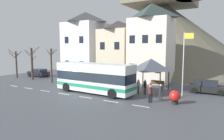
{
  "coord_description": "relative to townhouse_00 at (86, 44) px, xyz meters",
  "views": [
    {
      "loc": [
        15.67,
        -17.22,
        5.03
      ],
      "look_at": [
        3.0,
        3.9,
        2.31
      ],
      "focal_mm": 32.51,
      "sensor_mm": 36.0,
      "label": 1
    }
  ],
  "objects": [
    {
      "name": "ground_plane",
      "position": [
        7.58,
        -12.25,
        -5.73
      ],
      "size": [
        40.0,
        60.0,
        0.07
      ],
      "color": "#484A52"
    },
    {
      "name": "townhouse_00",
      "position": [
        0.0,
        0.0,
        0.0
      ],
      "size": [
        6.48,
        6.56,
        11.39
      ],
      "color": "white",
      "rests_on": "ground_plane"
    },
    {
      "name": "townhouse_01",
      "position": [
        7.06,
        -0.6,
        -1.02
      ],
      "size": [
        5.13,
        5.36,
        9.35
      ],
      "color": "beige",
      "rests_on": "ground_plane"
    },
    {
      "name": "townhouse_02",
      "position": [
        12.76,
        -0.72,
        0.02
      ],
      "size": [
        5.8,
        5.11,
        11.43
      ],
      "color": "silver",
      "rests_on": "ground_plane"
    },
    {
      "name": "hilltop_castle",
      "position": [
        7.98,
        18.68,
        3.0
      ],
      "size": [
        41.67,
        41.67,
        24.72
      ],
      "color": "#655F4D",
      "rests_on": "ground_plane"
    },
    {
      "name": "transit_bus",
      "position": [
        10.07,
        -11.34,
        -4.03
      ],
      "size": [
        9.4,
        2.89,
        3.31
      ],
      "rotation": [
        0.0,
        0.0,
        -0.03
      ],
      "color": "silver",
      "rests_on": "ground_plane"
    },
    {
      "name": "bus_shelter",
      "position": [
        15.08,
        -7.06,
        -2.63
      ],
      "size": [
        3.6,
        3.6,
        3.77
      ],
      "color": "#473D33",
      "rests_on": "ground_plane"
    },
    {
      "name": "parked_car_00",
      "position": [
        20.95,
        -4.97,
        -5.02
      ],
      "size": [
        3.93,
        2.04,
        1.39
      ],
      "rotation": [
        0.0,
        0.0,
        0.02
      ],
      "color": "black",
      "rests_on": "ground_plane"
    },
    {
      "name": "parked_car_01",
      "position": [
        0.67,
        -5.23,
        -5.04
      ],
      "size": [
        4.2,
        2.39,
        1.33
      ],
      "rotation": [
        0.0,
        0.0,
        -0.14
      ],
      "color": "navy",
      "rests_on": "ground_plane"
    },
    {
      "name": "parked_car_02",
      "position": [
        -5.93,
        -5.88,
        -5.03
      ],
      "size": [
        3.85,
        1.97,
        1.35
      ],
      "rotation": [
        0.0,
        0.0,
        3.13
      ],
      "color": "black",
      "rests_on": "ground_plane"
    },
    {
      "name": "pedestrian_00",
      "position": [
        16.88,
        -12.0,
        -4.79
      ],
      "size": [
        0.36,
        0.36,
        1.62
      ],
      "color": "black",
      "rests_on": "ground_plane"
    },
    {
      "name": "pedestrian_01",
      "position": [
        15.23,
        -9.18,
        -4.73
      ],
      "size": [
        0.32,
        0.32,
        1.62
      ],
      "color": "#38332D",
      "rests_on": "ground_plane"
    },
    {
      "name": "pedestrian_02",
      "position": [
        14.4,
        -9.05,
        -4.87
      ],
      "size": [
        0.34,
        0.36,
        1.54
      ],
      "color": "#38332D",
      "rests_on": "ground_plane"
    },
    {
      "name": "pedestrian_03",
      "position": [
        17.44,
        -10.69,
        -4.81
      ],
      "size": [
        0.34,
        0.33,
        1.56
      ],
      "color": "#38332D",
      "rests_on": "ground_plane"
    },
    {
      "name": "public_bench",
      "position": [
        15.09,
        -4.73,
        -5.22
      ],
      "size": [
        1.77,
        0.48,
        0.87
      ],
      "color": "brown",
      "rests_on": "ground_plane"
    },
    {
      "name": "flagpole",
      "position": [
        18.94,
        -7.91,
        -1.87
      ],
      "size": [
        0.95,
        0.1,
        6.56
      ],
      "color": "silver",
      "rests_on": "ground_plane"
    },
    {
      "name": "harbour_buoy",
      "position": [
        18.95,
        -11.37,
        -5.0
      ],
      "size": [
        0.99,
        0.99,
        1.24
      ],
      "color": "black",
      "rests_on": "ground_plane"
    },
    {
      "name": "bare_tree_00",
      "position": [
        -3.95,
        -8.67,
        -3.06
      ],
      "size": [
        2.3,
        2.16,
        5.2
      ],
      "color": "#47382D",
      "rests_on": "ground_plane"
    },
    {
      "name": "bare_tree_01",
      "position": [
        -7.95,
        -8.71,
        -3.3
      ],
      "size": [
        1.45,
        1.96,
        4.79
      ],
      "color": "#47382D",
      "rests_on": "ground_plane"
    },
    {
      "name": "bare_tree_02",
      "position": [
        0.87,
        -9.09,
        -3.04
      ],
      "size": [
        1.73,
        1.31,
        4.94
      ],
      "color": "#47382D",
      "rests_on": "ground_plane"
    }
  ]
}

